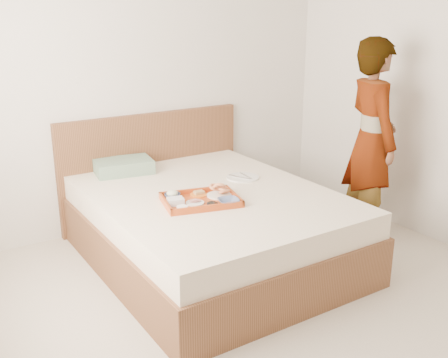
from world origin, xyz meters
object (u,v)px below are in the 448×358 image
at_px(person, 371,140).
at_px(tray, 201,200).
at_px(bed, 211,227).
at_px(dinner_plate, 243,177).

bearing_deg(person, tray, 105.96).
relative_size(bed, tray, 3.99).
distance_m(bed, person, 1.45).
xyz_separation_m(bed, tray, (-0.17, -0.14, 0.29)).
xyz_separation_m(bed, person, (1.32, -0.28, 0.53)).
bearing_deg(bed, tray, -139.06).
distance_m(tray, person, 1.51).
bearing_deg(dinner_plate, tray, -151.75).
relative_size(bed, person, 1.26).
xyz_separation_m(bed, dinner_plate, (0.38, 0.15, 0.27)).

